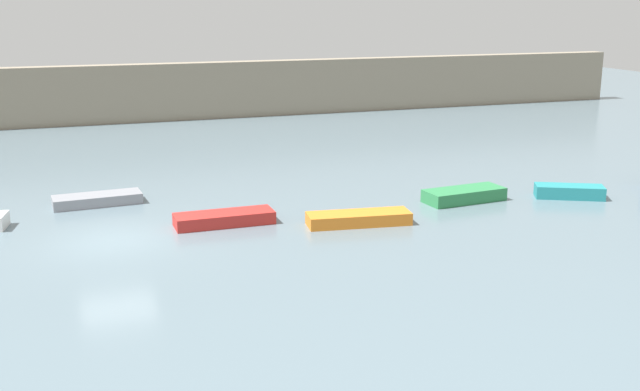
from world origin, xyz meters
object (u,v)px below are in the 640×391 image
object	(u,v)px
rowboat_red	(224,218)
rowboat_teal	(569,192)
rowboat_orange	(359,218)
rowboat_green	(464,195)
rowboat_grey	(97,200)

from	to	relation	value
rowboat_red	rowboat_teal	bearing A→B (deg)	-3.85
rowboat_orange	rowboat_green	xyz separation A→B (m)	(5.20, 1.61, 0.03)
rowboat_orange	rowboat_teal	world-z (taller)	rowboat_teal
rowboat_orange	rowboat_green	size ratio (longest dim) A/B	1.13
rowboat_grey	rowboat_green	bearing A→B (deg)	-20.86
rowboat_red	rowboat_green	xyz separation A→B (m)	(9.75, 0.03, 0.03)
rowboat_grey	rowboat_orange	distance (m)	10.50
rowboat_green	rowboat_teal	bearing A→B (deg)	-17.67
rowboat_red	rowboat_orange	world-z (taller)	rowboat_red
rowboat_green	rowboat_teal	xyz separation A→B (m)	(4.30, -0.94, 0.00)
rowboat_orange	rowboat_green	world-z (taller)	rowboat_green
rowboat_teal	rowboat_red	bearing A→B (deg)	-156.76
rowboat_orange	rowboat_teal	bearing A→B (deg)	11.69
rowboat_red	rowboat_green	world-z (taller)	rowboat_green
rowboat_orange	rowboat_grey	bearing A→B (deg)	153.37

